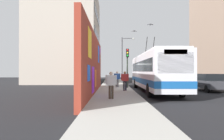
% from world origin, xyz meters
% --- Properties ---
extents(ground_plane, '(80.00, 80.00, 0.00)m').
position_xyz_m(ground_plane, '(0.00, 0.00, 0.00)').
color(ground_plane, black).
extents(sidewalk_slab, '(48.00, 3.20, 0.15)m').
position_xyz_m(sidewalk_slab, '(0.00, 1.60, 0.07)').
color(sidewalk_slab, '#9E9B93').
rests_on(sidewalk_slab, ground_plane).
extents(graffiti_wall, '(14.70, 0.32, 4.66)m').
position_xyz_m(graffiti_wall, '(-3.66, 3.35, 2.33)').
color(graffiti_wall, maroon).
rests_on(graffiti_wall, ground_plane).
extents(building_far_left, '(12.85, 9.83, 14.45)m').
position_xyz_m(building_far_left, '(13.27, 9.20, 7.22)').
color(building_far_left, '#B2A899').
rests_on(building_far_left, ground_plane).
extents(city_bus, '(12.23, 2.53, 5.09)m').
position_xyz_m(city_bus, '(-1.54, -1.80, 1.84)').
color(city_bus, silver).
rests_on(city_bus, ground_plane).
extents(parked_car_dark_gray, '(4.22, 1.92, 1.58)m').
position_xyz_m(parked_car_dark_gray, '(-0.99, -7.00, 0.83)').
color(parked_car_dark_gray, '#38383D').
rests_on(parked_car_dark_gray, ground_plane).
extents(parked_car_white, '(4.35, 1.83, 1.58)m').
position_xyz_m(parked_car_white, '(5.20, -7.00, 0.83)').
color(parked_car_white, white).
rests_on(parked_car_white, ground_plane).
extents(parked_car_black, '(4.19, 1.76, 1.58)m').
position_xyz_m(parked_car_black, '(10.72, -7.00, 0.83)').
color(parked_car_black, black).
rests_on(parked_car_black, ground_plane).
extents(pedestrian_at_curb, '(0.22, 0.67, 1.65)m').
position_xyz_m(pedestrian_at_curb, '(-2.12, 0.79, 1.12)').
color(pedestrian_at_curb, '#1E1E2D').
rests_on(pedestrian_at_curb, sidewalk_slab).
extents(pedestrian_midblock, '(0.22, 0.74, 1.64)m').
position_xyz_m(pedestrian_midblock, '(1.90, 1.36, 1.10)').
color(pedestrian_midblock, '#595960').
rests_on(pedestrian_midblock, sidewalk_slab).
extents(pedestrian_near_wall, '(0.22, 0.66, 1.63)m').
position_xyz_m(pedestrian_near_wall, '(-7.25, 1.97, 1.10)').
color(pedestrian_near_wall, '#3F3326').
rests_on(pedestrian_near_wall, sidewalk_slab).
extents(traffic_light, '(0.49, 0.28, 3.94)m').
position_xyz_m(traffic_light, '(0.74, 0.35, 2.81)').
color(traffic_light, '#2D382D').
rests_on(traffic_light, sidewalk_slab).
extents(street_lamp, '(0.44, 1.85, 6.51)m').
position_xyz_m(street_lamp, '(9.05, 0.24, 3.90)').
color(street_lamp, '#4C4C51').
rests_on(street_lamp, sidewalk_slab).
extents(flying_pigeons, '(7.14, 4.43, 4.03)m').
position_xyz_m(flying_pigeons, '(-0.81, -0.81, 7.98)').
color(flying_pigeons, slate).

